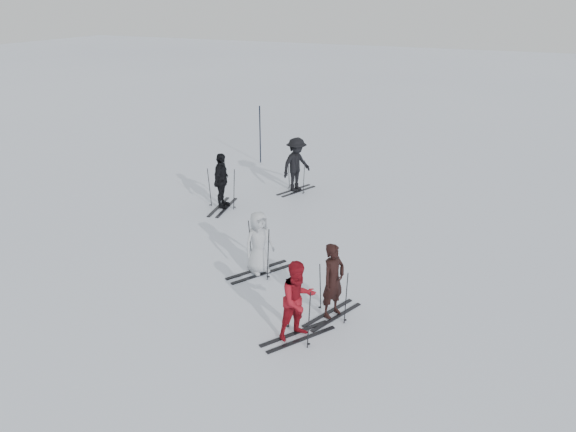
# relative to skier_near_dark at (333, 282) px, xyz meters

# --- Properties ---
(ground) EXTENTS (120.00, 120.00, 0.00)m
(ground) POSITION_rel_skier_near_dark_xyz_m (-2.15, 1.44, -0.80)
(ground) COLOR silver
(ground) RESTS_ON ground
(skier_near_dark) EXTENTS (0.56, 0.68, 1.60)m
(skier_near_dark) POSITION_rel_skier_near_dark_xyz_m (0.00, 0.00, 0.00)
(skier_near_dark) COLOR black
(skier_near_dark) RESTS_ON ground
(skier_red) EXTENTS (0.93, 0.99, 1.61)m
(skier_red) POSITION_rel_skier_near_dark_xyz_m (-0.33, -1.03, 0.00)
(skier_red) COLOR maroon
(skier_red) RESTS_ON ground
(skier_grey) EXTENTS (0.80, 0.89, 1.53)m
(skier_grey) POSITION_rel_skier_near_dark_xyz_m (-2.29, 1.09, -0.03)
(skier_grey) COLOR #B0B5BA
(skier_grey) RESTS_ON ground
(skier_uphill_left) EXTENTS (0.60, 1.07, 1.73)m
(skier_uphill_left) POSITION_rel_skier_near_dark_xyz_m (-5.37, 4.48, 0.06)
(skier_uphill_left) COLOR black
(skier_uphill_left) RESTS_ON ground
(skier_uphill_far) EXTENTS (1.05, 1.34, 1.82)m
(skier_uphill_far) POSITION_rel_skier_near_dark_xyz_m (-3.92, 6.92, 0.11)
(skier_uphill_far) COLOR black
(skier_uphill_far) RESTS_ON ground
(skis_near_dark) EXTENTS (1.76, 1.32, 1.14)m
(skis_near_dark) POSITION_rel_skier_near_dark_xyz_m (0.00, 0.00, -0.23)
(skis_near_dark) COLOR black
(skis_near_dark) RESTS_ON ground
(skis_red) EXTENTS (1.85, 1.60, 1.19)m
(skis_red) POSITION_rel_skier_near_dark_xyz_m (-0.33, -1.03, -0.21)
(skis_red) COLOR black
(skis_red) RESTS_ON ground
(skis_grey) EXTENTS (1.99, 1.69, 1.29)m
(skis_grey) POSITION_rel_skier_near_dark_xyz_m (-2.29, 1.09, -0.16)
(skis_grey) COLOR black
(skis_grey) RESTS_ON ground
(skis_uphill_left) EXTENTS (1.95, 1.28, 1.32)m
(skis_uphill_left) POSITION_rel_skier_near_dark_xyz_m (-5.37, 4.48, -0.14)
(skis_uphill_left) COLOR black
(skis_uphill_left) RESTS_ON ground
(skis_uphill_far) EXTENTS (1.81, 1.37, 1.18)m
(skis_uphill_far) POSITION_rel_skier_near_dark_xyz_m (-3.92, 6.92, -0.21)
(skis_uphill_far) COLOR black
(skis_uphill_far) RESTS_ON ground
(piste_marker) EXTENTS (0.05, 0.05, 2.25)m
(piste_marker) POSITION_rel_skier_near_dark_xyz_m (-6.61, 9.45, 0.32)
(piste_marker) COLOR black
(piste_marker) RESTS_ON ground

